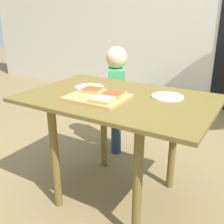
{
  "coord_description": "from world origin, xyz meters",
  "views": [
    {
      "loc": [
        0.78,
        -1.39,
        1.23
      ],
      "look_at": [
        -0.04,
        0.0,
        0.63
      ],
      "focal_mm": 42.71,
      "sensor_mm": 36.0,
      "label": 1
    }
  ],
  "objects_px": {
    "pizza_slice_far_right": "(113,94)",
    "plate_white_right": "(167,97)",
    "plate_white_left": "(90,87)",
    "child_left": "(116,92)",
    "dining_table": "(117,113)",
    "pizza_slice_far_left": "(92,90)",
    "pizza_slice_near_right": "(103,100)",
    "cutting_board": "(97,97)"
  },
  "relations": [
    {
      "from": "pizza_slice_far_right",
      "to": "plate_white_right",
      "type": "bearing_deg",
      "value": 35.05
    },
    {
      "from": "pizza_slice_far_left",
      "to": "cutting_board",
      "type": "bearing_deg",
      "value": -39.4
    },
    {
      "from": "dining_table",
      "to": "cutting_board",
      "type": "relative_size",
      "value": 3.38
    },
    {
      "from": "pizza_slice_near_right",
      "to": "pizza_slice_far_left",
      "type": "relative_size",
      "value": 0.99
    },
    {
      "from": "pizza_slice_near_right",
      "to": "child_left",
      "type": "relative_size",
      "value": 0.14
    },
    {
      "from": "dining_table",
      "to": "pizza_slice_near_right",
      "type": "xyz_separation_m",
      "value": [
        0.0,
        -0.18,
        0.14
      ]
    },
    {
      "from": "pizza_slice_far_right",
      "to": "plate_white_left",
      "type": "bearing_deg",
      "value": 154.93
    },
    {
      "from": "plate_white_right",
      "to": "child_left",
      "type": "relative_size",
      "value": 0.2
    },
    {
      "from": "cutting_board",
      "to": "pizza_slice_far_right",
      "type": "bearing_deg",
      "value": 35.92
    },
    {
      "from": "cutting_board",
      "to": "child_left",
      "type": "distance_m",
      "value": 0.78
    },
    {
      "from": "pizza_slice_near_right",
      "to": "plate_white_left",
      "type": "relative_size",
      "value": 0.71
    },
    {
      "from": "pizza_slice_far_right",
      "to": "plate_white_right",
      "type": "distance_m",
      "value": 0.34
    },
    {
      "from": "pizza_slice_far_right",
      "to": "plate_white_left",
      "type": "xyz_separation_m",
      "value": [
        -0.27,
        0.12,
        -0.02
      ]
    },
    {
      "from": "child_left",
      "to": "pizza_slice_far_left",
      "type": "bearing_deg",
      "value": -73.58
    },
    {
      "from": "pizza_slice_far_left",
      "to": "plate_white_right",
      "type": "xyz_separation_m",
      "value": [
        0.44,
        0.18,
        -0.02
      ]
    },
    {
      "from": "plate_white_right",
      "to": "cutting_board",
      "type": "bearing_deg",
      "value": -144.75
    },
    {
      "from": "dining_table",
      "to": "pizza_slice_far_left",
      "type": "distance_m",
      "value": 0.22
    },
    {
      "from": "dining_table",
      "to": "pizza_slice_near_right",
      "type": "height_order",
      "value": "pizza_slice_near_right"
    },
    {
      "from": "cutting_board",
      "to": "child_left",
      "type": "relative_size",
      "value": 0.36
    },
    {
      "from": "dining_table",
      "to": "cutting_board",
      "type": "xyz_separation_m",
      "value": [
        -0.08,
        -0.11,
        0.12
      ]
    },
    {
      "from": "pizza_slice_far_right",
      "to": "child_left",
      "type": "bearing_deg",
      "value": 118.38
    },
    {
      "from": "child_left",
      "to": "dining_table",
      "type": "bearing_deg",
      "value": -59.65
    },
    {
      "from": "plate_white_left",
      "to": "plate_white_right",
      "type": "height_order",
      "value": "same"
    },
    {
      "from": "pizza_slice_near_right",
      "to": "dining_table",
      "type": "bearing_deg",
      "value": 91.26
    },
    {
      "from": "dining_table",
      "to": "pizza_slice_near_right",
      "type": "bearing_deg",
      "value": -88.74
    },
    {
      "from": "dining_table",
      "to": "plate_white_left",
      "type": "height_order",
      "value": "plate_white_left"
    },
    {
      "from": "pizza_slice_far_left",
      "to": "plate_white_right",
      "type": "distance_m",
      "value": 0.47
    },
    {
      "from": "plate_white_left",
      "to": "child_left",
      "type": "height_order",
      "value": "child_left"
    },
    {
      "from": "pizza_slice_far_left",
      "to": "plate_white_left",
      "type": "relative_size",
      "value": 0.72
    },
    {
      "from": "dining_table",
      "to": "pizza_slice_far_right",
      "type": "height_order",
      "value": "pizza_slice_far_right"
    },
    {
      "from": "pizza_slice_near_right",
      "to": "plate_white_left",
      "type": "bearing_deg",
      "value": 137.05
    },
    {
      "from": "pizza_slice_far_left",
      "to": "pizza_slice_far_right",
      "type": "xyz_separation_m",
      "value": [
        0.16,
        -0.01,
        0.0
      ]
    },
    {
      "from": "dining_table",
      "to": "child_left",
      "type": "xyz_separation_m",
      "value": [
        -0.35,
        0.6,
        -0.06
      ]
    },
    {
      "from": "dining_table",
      "to": "pizza_slice_far_left",
      "type": "height_order",
      "value": "pizza_slice_far_left"
    },
    {
      "from": "child_left",
      "to": "plate_white_right",
      "type": "bearing_deg",
      "value": -36.14
    },
    {
      "from": "dining_table",
      "to": "plate_white_left",
      "type": "xyz_separation_m",
      "value": [
        -0.27,
        0.08,
        0.12
      ]
    },
    {
      "from": "pizza_slice_near_right",
      "to": "plate_white_right",
      "type": "height_order",
      "value": "pizza_slice_near_right"
    },
    {
      "from": "plate_white_left",
      "to": "pizza_slice_far_right",
      "type": "bearing_deg",
      "value": -25.07
    },
    {
      "from": "cutting_board",
      "to": "pizza_slice_far_left",
      "type": "relative_size",
      "value": 2.49
    },
    {
      "from": "pizza_slice_far_left",
      "to": "plate_white_right",
      "type": "relative_size",
      "value": 0.72
    },
    {
      "from": "cutting_board",
      "to": "plate_white_left",
      "type": "bearing_deg",
      "value": 135.72
    },
    {
      "from": "pizza_slice_far_right",
      "to": "plate_white_right",
      "type": "relative_size",
      "value": 0.69
    }
  ]
}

